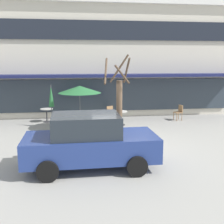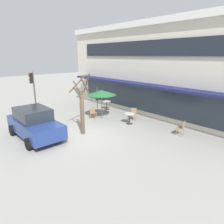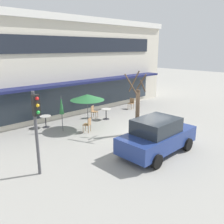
{
  "view_description": "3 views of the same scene",
  "coord_description": "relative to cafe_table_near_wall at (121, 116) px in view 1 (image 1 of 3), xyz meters",
  "views": [
    {
      "loc": [
        -1.94,
        -10.81,
        3.43
      ],
      "look_at": [
        -0.06,
        3.27,
        0.8
      ],
      "focal_mm": 45.0,
      "sensor_mm": 36.0,
      "label": 1
    },
    {
      "loc": [
        9.58,
        -6.06,
        4.66
      ],
      "look_at": [
        -0.47,
        2.89,
        0.82
      ],
      "focal_mm": 32.0,
      "sensor_mm": 36.0,
      "label": 2
    },
    {
      "loc": [
        -10.35,
        -8.4,
        4.96
      ],
      "look_at": [
        -0.1,
        2.46,
        0.88
      ],
      "focal_mm": 38.0,
      "sensor_mm": 36.0,
      "label": 3
    }
  ],
  "objects": [
    {
      "name": "cafe_chair_1",
      "position": [
        3.53,
        0.78,
        0.01
      ],
      "size": [
        0.48,
        0.48,
        0.89
      ],
      "color": "#9E754C",
      "rests_on": "ground"
    },
    {
      "name": "cafe_chair_2",
      "position": [
        -0.43,
        0.88,
        0.01
      ],
      "size": [
        0.54,
        0.54,
        0.89
      ],
      "color": "#9E754C",
      "rests_on": "ground"
    },
    {
      "name": "cafe_table_streetside",
      "position": [
        -4.0,
        1.32,
        0.0
      ],
      "size": [
        0.7,
        0.7,
        0.76
      ],
      "color": "#333338",
      "rests_on": "ground"
    },
    {
      "name": "cafe_chair_0",
      "position": [
        -2.58,
        -1.23,
        0.01
      ],
      "size": [
        0.54,
        0.54,
        0.89
      ],
      "color": "#9E754C",
      "rests_on": "ground"
    },
    {
      "name": "ground_plane",
      "position": [
        -0.47,
        -3.68,
        -0.52
      ],
      "size": [
        80.0,
        80.0,
        0.0
      ],
      "primitive_type": "plane",
      "color": "#9E9B93"
    },
    {
      "name": "parked_sedan",
      "position": [
        -1.98,
        -5.85,
        0.36
      ],
      "size": [
        4.23,
        2.07,
        1.76
      ],
      "color": "navy",
      "rests_on": "ground"
    },
    {
      "name": "street_tree",
      "position": [
        -0.65,
        -3.44,
        1.09
      ],
      "size": [
        1.12,
        1.13,
        3.67
      ],
      "color": "brown",
      "rests_on": "ground"
    },
    {
      "name": "cafe_table_near_wall",
      "position": [
        0.0,
        0.0,
        0.0
      ],
      "size": [
        0.7,
        0.7,
        0.76
      ],
      "color": "#333338",
      "rests_on": "ground"
    },
    {
      "name": "building_facade",
      "position": [
        -0.47,
        6.29,
        3.05
      ],
      "size": [
        19.0,
        9.1,
        7.14
      ],
      "color": "beige",
      "rests_on": "ground"
    },
    {
      "name": "patio_umbrella_green_folded",
      "position": [
        -3.61,
        -0.04,
        1.11
      ],
      "size": [
        0.28,
        0.28,
        2.2
      ],
      "color": "#4C4C51",
      "rests_on": "ground"
    },
    {
      "name": "patio_umbrella_cream_folded",
      "position": [
        -2.17,
        -0.71,
        1.51
      ],
      "size": [
        2.1,
        2.1,
        2.2
      ],
      "color": "#4C4C51",
      "rests_on": "ground"
    }
  ]
}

